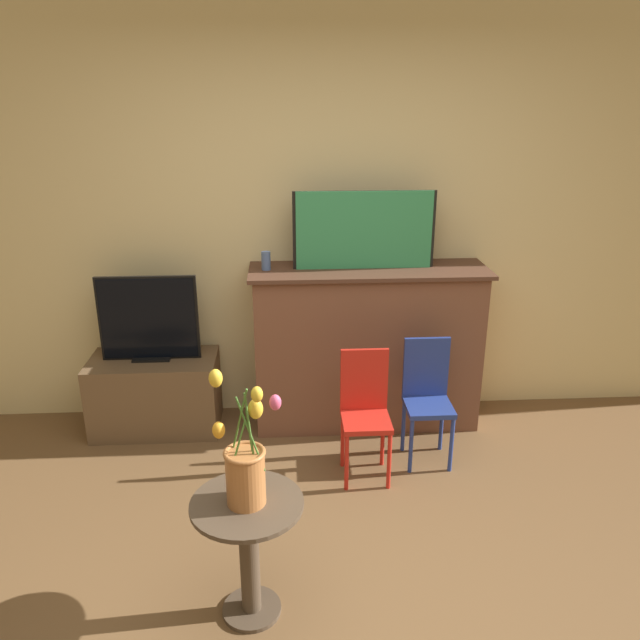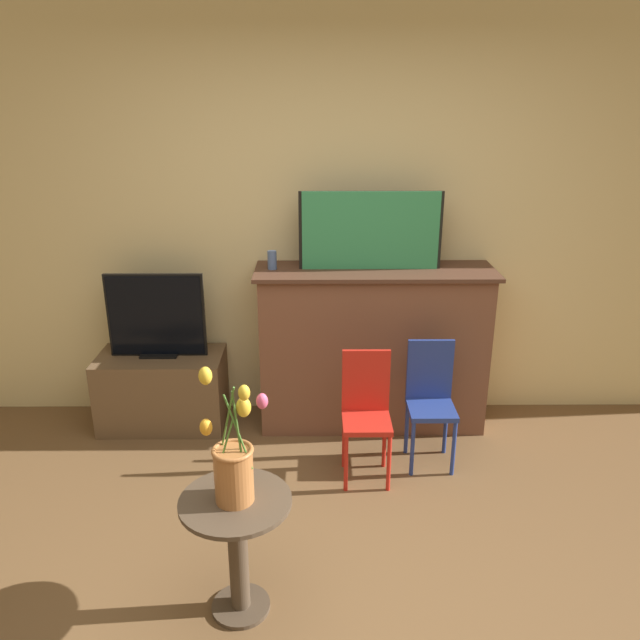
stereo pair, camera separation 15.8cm
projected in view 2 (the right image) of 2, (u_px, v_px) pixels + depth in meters
name	position (u px, v px, depth m)	size (l,w,h in m)	color
wall_back	(328.00, 218.00, 4.04)	(8.00, 0.06, 2.70)	beige
fireplace_mantel	(373.00, 346.00, 4.09)	(1.51, 0.46, 1.07)	brown
painting	(370.00, 231.00, 3.83)	(0.88, 0.03, 0.48)	black
mantel_candle	(272.00, 260.00, 3.88)	(0.06, 0.06, 0.11)	#4C6699
tv_stand	(163.00, 390.00, 4.15)	(0.82, 0.44, 0.50)	brown
tv_monitor	(156.00, 317.00, 3.98)	(0.62, 0.12, 0.55)	black
chair_red	(366.00, 408.00, 3.54)	(0.27, 0.27, 0.75)	red
chair_blue	(430.00, 396.00, 3.68)	(0.27, 0.27, 0.75)	navy
side_table	(237.00, 539.00, 2.59)	(0.46, 0.46, 0.56)	#4C3D2D
vase_tulips	(233.00, 464.00, 2.47)	(0.28, 0.21, 0.54)	#AD6B38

